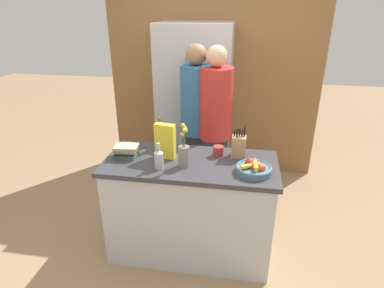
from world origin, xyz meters
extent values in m
plane|color=#A37F5B|center=(0.00, 0.00, 0.00)|extent=(14.00, 14.00, 0.00)
cube|color=silver|center=(0.00, 0.00, 0.43)|extent=(1.36, 0.62, 0.86)
cube|color=#38383D|center=(0.00, 0.00, 0.88)|extent=(1.41, 0.64, 0.04)
cube|color=olive|center=(0.00, 1.71, 1.30)|extent=(2.61, 0.12, 2.60)
cube|color=#B7B7BC|center=(-0.17, 1.35, 0.95)|extent=(0.84, 0.60, 1.89)
cylinder|color=#B7B7BC|center=(-0.24, 1.04, 1.04)|extent=(0.02, 0.02, 1.04)
cylinder|color=slate|center=(0.50, -0.11, 0.92)|extent=(0.27, 0.27, 0.05)
torus|color=slate|center=(0.50, -0.11, 0.94)|extent=(0.27, 0.27, 0.02)
sphere|color=red|center=(0.51, -0.08, 0.96)|extent=(0.07, 0.07, 0.07)
sphere|color=#C64C23|center=(0.55, -0.13, 0.95)|extent=(0.08, 0.08, 0.08)
sphere|color=#C64C23|center=(0.50, -0.11, 0.96)|extent=(0.07, 0.07, 0.07)
sphere|color=red|center=(0.47, -0.08, 0.96)|extent=(0.08, 0.08, 0.08)
sphere|color=red|center=(0.51, -0.12, 0.95)|extent=(0.07, 0.07, 0.07)
cylinder|color=yellow|center=(0.47, -0.13, 0.96)|extent=(0.15, 0.11, 0.03)
cylinder|color=yellow|center=(0.51, -0.13, 0.98)|extent=(0.04, 0.15, 0.03)
cube|color=tan|center=(0.38, 0.15, 0.99)|extent=(0.11, 0.10, 0.18)
cylinder|color=black|center=(0.34, 0.16, 1.10)|extent=(0.01, 0.01, 0.07)
cylinder|color=black|center=(0.36, 0.14, 1.11)|extent=(0.01, 0.01, 0.08)
cylinder|color=black|center=(0.38, 0.16, 1.11)|extent=(0.01, 0.01, 0.08)
cylinder|color=black|center=(0.40, 0.15, 1.10)|extent=(0.01, 0.01, 0.07)
cylinder|color=black|center=(0.42, 0.17, 1.11)|extent=(0.01, 0.01, 0.09)
cylinder|color=gray|center=(-0.04, -0.08, 0.98)|extent=(0.09, 0.09, 0.17)
cylinder|color=#477538|center=(-0.03, -0.09, 1.13)|extent=(0.01, 0.02, 0.14)
sphere|color=gold|center=(-0.02, -0.09, 1.20)|extent=(0.04, 0.04, 0.04)
cylinder|color=#477538|center=(-0.03, -0.08, 1.14)|extent=(0.02, 0.01, 0.15)
sphere|color=gold|center=(-0.03, -0.08, 1.22)|extent=(0.03, 0.03, 0.03)
cylinder|color=#477538|center=(-0.04, -0.08, 1.15)|extent=(0.01, 0.02, 0.17)
sphere|color=gold|center=(-0.04, -0.08, 1.24)|extent=(0.03, 0.03, 0.03)
cylinder|color=#477538|center=(-0.04, -0.09, 1.12)|extent=(0.01, 0.01, 0.11)
sphere|color=gold|center=(-0.04, -0.09, 1.17)|extent=(0.03, 0.03, 0.03)
cylinder|color=#477538|center=(-0.03, -0.09, 1.13)|extent=(0.02, 0.01, 0.14)
sphere|color=gold|center=(-0.03, -0.10, 1.20)|extent=(0.03, 0.03, 0.03)
cube|color=yellow|center=(-0.22, 0.04, 1.04)|extent=(0.17, 0.09, 0.29)
cylinder|color=#99332D|center=(0.21, 0.15, 0.94)|extent=(0.09, 0.09, 0.08)
torus|color=#99332D|center=(0.21, 0.20, 0.94)|extent=(0.02, 0.06, 0.06)
cube|color=#3D6047|center=(-0.55, 0.00, 0.91)|extent=(0.19, 0.14, 0.03)
cube|color=#232328|center=(-0.55, 0.00, 0.94)|extent=(0.17, 0.12, 0.02)
cube|color=#99844C|center=(-0.54, 0.00, 0.96)|extent=(0.19, 0.14, 0.02)
cube|color=#B7A88E|center=(-0.54, 0.00, 0.97)|extent=(0.17, 0.13, 0.02)
cube|color=#B7A88E|center=(-0.54, 0.00, 0.99)|extent=(0.21, 0.16, 0.02)
cylinder|color=#B2BCC1|center=(-0.22, -0.15, 0.96)|extent=(0.07, 0.07, 0.13)
cone|color=#B2BCC1|center=(-0.22, -0.15, 1.04)|extent=(0.07, 0.07, 0.03)
cylinder|color=#B2BCC1|center=(-0.22, -0.15, 1.08)|extent=(0.03, 0.03, 0.05)
cylinder|color=brown|center=(-0.31, 0.22, 0.98)|extent=(0.06, 0.06, 0.17)
cone|color=brown|center=(-0.31, 0.22, 1.09)|extent=(0.06, 0.06, 0.03)
cylinder|color=brown|center=(-0.31, 0.22, 1.14)|extent=(0.02, 0.02, 0.07)
cube|color=#383842|center=(-0.07, 0.79, 0.42)|extent=(0.27, 0.20, 0.84)
cylinder|color=#2D6093|center=(-0.07, 0.79, 1.18)|extent=(0.32, 0.32, 0.70)
sphere|color=#996B4C|center=(-0.07, 0.79, 1.63)|extent=(0.20, 0.20, 0.20)
cube|color=#383842|center=(0.12, 0.72, 0.42)|extent=(0.29, 0.22, 0.84)
cylinder|color=red|center=(0.12, 0.72, 1.18)|extent=(0.33, 0.33, 0.70)
sphere|color=#DBAD89|center=(0.12, 0.72, 1.63)|extent=(0.20, 0.20, 0.20)
camera|label=1|loc=(0.39, -2.30, 2.08)|focal=30.00mm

